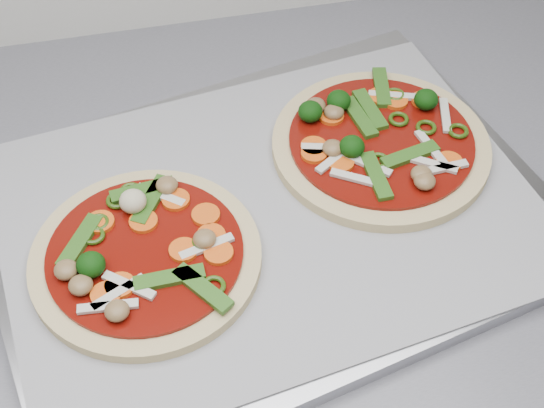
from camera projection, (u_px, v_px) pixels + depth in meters
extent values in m
cube|color=silver|center=(427.00, 388.00, 1.10)|extent=(3.60, 0.60, 0.86)
cube|color=slate|center=(496.00, 177.00, 0.76)|extent=(3.60, 0.60, 0.04)
cube|color=#9C9CA2|center=(269.00, 215.00, 0.69)|extent=(0.56, 0.46, 0.02)
cube|color=gray|center=(269.00, 209.00, 0.69)|extent=(0.52, 0.41, 0.00)
cylinder|color=#D1BD83|center=(146.00, 258.00, 0.64)|extent=(0.27, 0.27, 0.01)
cylinder|color=#6D0E00|center=(145.00, 253.00, 0.64)|extent=(0.23, 0.23, 0.00)
cylinder|color=orange|center=(120.00, 285.00, 0.61)|extent=(0.03, 0.03, 0.00)
cylinder|color=orange|center=(211.00, 236.00, 0.64)|extent=(0.03, 0.03, 0.00)
cube|color=beige|center=(108.00, 306.00, 0.59)|extent=(0.05, 0.01, 0.00)
ellipsoid|color=#0B3D0A|center=(91.00, 265.00, 0.61)|extent=(0.03, 0.03, 0.02)
ellipsoid|color=brown|center=(66.00, 270.00, 0.61)|extent=(0.03, 0.03, 0.01)
cube|color=beige|center=(161.00, 195.00, 0.67)|extent=(0.04, 0.04, 0.00)
cube|color=beige|center=(129.00, 285.00, 0.61)|extent=(0.04, 0.04, 0.00)
torus|color=#28440D|center=(203.00, 242.00, 0.64)|extent=(0.02, 0.02, 0.00)
cylinder|color=orange|center=(100.00, 222.00, 0.65)|extent=(0.03, 0.03, 0.00)
cylinder|color=orange|center=(206.00, 215.00, 0.66)|extent=(0.03, 0.03, 0.00)
cylinder|color=orange|center=(219.00, 253.00, 0.63)|extent=(0.04, 0.04, 0.00)
cube|color=beige|center=(119.00, 293.00, 0.60)|extent=(0.05, 0.03, 0.00)
cube|color=#34661C|center=(169.00, 278.00, 0.61)|extent=(0.06, 0.02, 0.00)
cube|color=#34661C|center=(203.00, 288.00, 0.61)|extent=(0.05, 0.06, 0.00)
torus|color=#28440D|center=(93.00, 235.00, 0.64)|extent=(0.03, 0.03, 0.00)
cylinder|color=orange|center=(143.00, 221.00, 0.65)|extent=(0.03, 0.03, 0.00)
cube|color=#34661C|center=(80.00, 241.00, 0.64)|extent=(0.04, 0.06, 0.00)
cube|color=beige|center=(207.00, 247.00, 0.63)|extent=(0.05, 0.02, 0.00)
torus|color=#28440D|center=(214.00, 286.00, 0.61)|extent=(0.03, 0.03, 0.00)
cylinder|color=orange|center=(176.00, 200.00, 0.67)|extent=(0.03, 0.03, 0.00)
cube|color=#34661C|center=(143.00, 190.00, 0.68)|extent=(0.06, 0.02, 0.00)
torus|color=#28440D|center=(117.00, 200.00, 0.67)|extent=(0.03, 0.03, 0.00)
ellipsoid|color=brown|center=(81.00, 285.00, 0.60)|extent=(0.03, 0.03, 0.01)
ellipsoid|color=beige|center=(133.00, 201.00, 0.66)|extent=(0.03, 0.03, 0.02)
cube|color=#34661C|center=(151.00, 200.00, 0.67)|extent=(0.04, 0.06, 0.00)
cylinder|color=orange|center=(184.00, 250.00, 0.63)|extent=(0.03, 0.03, 0.00)
torus|color=#28440D|center=(131.00, 191.00, 0.68)|extent=(0.03, 0.03, 0.00)
ellipsoid|color=brown|center=(167.00, 185.00, 0.67)|extent=(0.02, 0.02, 0.01)
torus|color=#28440D|center=(98.00, 223.00, 0.65)|extent=(0.03, 0.03, 0.00)
ellipsoid|color=brown|center=(117.00, 311.00, 0.59)|extent=(0.03, 0.03, 0.01)
cylinder|color=orange|center=(106.00, 295.00, 0.60)|extent=(0.03, 0.03, 0.00)
ellipsoid|color=brown|center=(205.00, 239.00, 0.63)|extent=(0.03, 0.03, 0.01)
cylinder|color=#D1BD83|center=(381.00, 146.00, 0.73)|extent=(0.23, 0.23, 0.01)
cylinder|color=#6D0E00|center=(381.00, 140.00, 0.72)|extent=(0.19, 0.19, 0.00)
cube|color=beige|center=(335.00, 158.00, 0.70)|extent=(0.04, 0.03, 0.00)
cube|color=#34661C|center=(410.00, 155.00, 0.70)|extent=(0.06, 0.03, 0.00)
ellipsoid|color=#0B3D0A|center=(352.00, 147.00, 0.70)|extent=(0.03, 0.03, 0.02)
ellipsoid|color=brown|center=(334.00, 112.00, 0.74)|extent=(0.03, 0.03, 0.01)
cylinder|color=orange|center=(341.00, 163.00, 0.70)|extent=(0.03, 0.03, 0.00)
cylinder|color=orange|center=(331.00, 116.00, 0.74)|extent=(0.03, 0.03, 0.00)
cube|color=#34661C|center=(376.00, 176.00, 0.69)|extent=(0.01, 0.06, 0.00)
torus|color=#28440D|center=(426.00, 127.00, 0.73)|extent=(0.03, 0.03, 0.00)
cube|color=beige|center=(443.00, 168.00, 0.69)|extent=(0.05, 0.01, 0.00)
cube|color=beige|center=(327.00, 148.00, 0.71)|extent=(0.05, 0.02, 0.00)
cube|color=beige|center=(392.00, 96.00, 0.76)|extent=(0.05, 0.02, 0.00)
ellipsoid|color=brown|center=(425.00, 181.00, 0.68)|extent=(0.03, 0.03, 0.01)
torus|color=#28440D|center=(458.00, 131.00, 0.73)|extent=(0.03, 0.03, 0.00)
cube|color=#34661C|center=(359.00, 117.00, 0.74)|extent=(0.02, 0.06, 0.00)
torus|color=#28440D|center=(395.00, 95.00, 0.76)|extent=(0.03, 0.03, 0.00)
cylinder|color=orange|center=(424.00, 100.00, 0.76)|extent=(0.03, 0.03, 0.00)
ellipsoid|color=#0B3D0A|center=(310.00, 111.00, 0.73)|extent=(0.03, 0.03, 0.02)
ellipsoid|color=brown|center=(333.00, 148.00, 0.70)|extent=(0.03, 0.03, 0.01)
ellipsoid|color=#0B3D0A|center=(339.00, 101.00, 0.74)|extent=(0.03, 0.03, 0.02)
cube|color=beige|center=(431.00, 148.00, 0.71)|extent=(0.02, 0.05, 0.00)
cube|color=#34661C|center=(382.00, 87.00, 0.77)|extent=(0.03, 0.06, 0.00)
ellipsoid|color=#0B3D0A|center=(426.00, 99.00, 0.74)|extent=(0.03, 0.03, 0.02)
torus|color=#28440D|center=(399.00, 119.00, 0.74)|extent=(0.02, 0.02, 0.00)
cylinder|color=orange|center=(314.00, 146.00, 0.71)|extent=(0.03, 0.03, 0.00)
cube|color=beige|center=(432.00, 164.00, 0.70)|extent=(0.04, 0.03, 0.00)
cylinder|color=orange|center=(449.00, 162.00, 0.70)|extent=(0.04, 0.04, 0.00)
cylinder|color=orange|center=(395.00, 101.00, 0.75)|extent=(0.04, 0.04, 0.00)
cylinder|color=orange|center=(380.00, 96.00, 0.76)|extent=(0.03, 0.03, 0.00)
torus|color=#28440D|center=(379.00, 161.00, 0.70)|extent=(0.03, 0.03, 0.00)
cube|color=beige|center=(445.00, 115.00, 0.74)|extent=(0.02, 0.05, 0.00)
ellipsoid|color=brown|center=(316.00, 106.00, 0.74)|extent=(0.02, 0.02, 0.01)
ellipsoid|color=brown|center=(421.00, 174.00, 0.68)|extent=(0.03, 0.03, 0.01)
cube|color=#34661C|center=(370.00, 109.00, 0.75)|extent=(0.02, 0.06, 0.00)
cube|color=beige|center=(356.00, 178.00, 0.68)|extent=(0.04, 0.03, 0.00)
cylinder|color=orange|center=(314.00, 153.00, 0.71)|extent=(0.03, 0.03, 0.00)
cube|color=beige|center=(367.00, 164.00, 0.70)|extent=(0.04, 0.04, 0.00)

